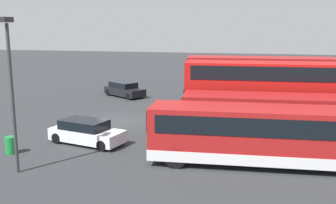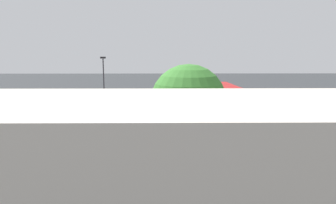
% 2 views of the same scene
% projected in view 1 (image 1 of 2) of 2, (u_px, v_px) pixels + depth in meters
% --- Properties ---
extents(ground_plane, '(140.00, 140.00, 0.00)m').
position_uv_depth(ground_plane, '(119.00, 121.00, 28.84)').
color(ground_plane, '#2D3033').
extents(bus_single_deck_near_end, '(3.01, 11.72, 2.95)m').
position_uv_depth(bus_single_deck_near_end, '(266.00, 89.00, 33.00)').
color(bus_single_deck_near_end, '#A51919').
rests_on(bus_single_deck_near_end, ground).
extents(bus_double_decker_second, '(3.29, 11.08, 4.55)m').
position_uv_depth(bus_double_decker_second, '(259.00, 85.00, 29.89)').
color(bus_double_decker_second, '#A51919').
rests_on(bus_double_decker_second, ground).
extents(bus_double_decker_third, '(3.17, 11.44, 4.55)m').
position_uv_depth(bus_double_decker_third, '(271.00, 94.00, 25.95)').
color(bus_double_decker_third, '#B71411').
rests_on(bus_double_decker_third, ground).
extents(bus_single_deck_fourth, '(3.21, 10.65, 2.95)m').
position_uv_depth(bus_single_deck_fourth, '(273.00, 118.00, 22.95)').
color(bus_single_deck_fourth, '#A51919').
rests_on(bus_single_deck_fourth, ground).
extents(bus_single_deck_fifth, '(3.24, 12.14, 2.95)m').
position_uv_depth(bus_single_deck_fifth, '(270.00, 134.00, 19.58)').
color(bus_single_deck_fifth, '#A51919').
rests_on(bus_single_deck_fifth, ground).
extents(box_truck_blue, '(3.69, 7.81, 3.20)m').
position_uv_depth(box_truck_blue, '(261.00, 79.00, 38.86)').
color(box_truck_blue, navy).
rests_on(box_truck_blue, ground).
extents(car_hatchback_silver, '(3.91, 4.66, 1.43)m').
position_uv_depth(car_hatchback_silver, '(124.00, 89.00, 38.53)').
color(car_hatchback_silver, black).
rests_on(car_hatchback_silver, ground).
extents(car_small_green, '(2.86, 4.79, 1.43)m').
position_uv_depth(car_small_green, '(86.00, 132.00, 23.40)').
color(car_small_green, silver).
rests_on(car_small_green, ground).
extents(lamp_post_tall, '(0.70, 0.30, 7.31)m').
position_uv_depth(lamp_post_tall, '(11.00, 83.00, 18.13)').
color(lamp_post_tall, '#38383D').
rests_on(lamp_post_tall, ground).
extents(waste_bin_yellow, '(0.60, 0.60, 0.95)m').
position_uv_depth(waste_bin_yellow, '(11.00, 145.00, 21.61)').
color(waste_bin_yellow, '#197F33').
rests_on(waste_bin_yellow, ground).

